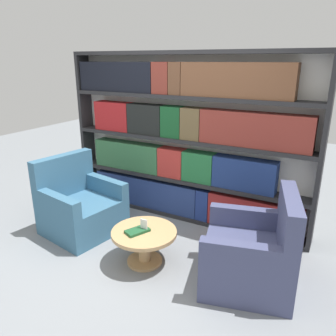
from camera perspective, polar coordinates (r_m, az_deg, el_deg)
ground_plane at (r=3.76m, az=-6.56°, el=-16.12°), size 14.00×14.00×0.00m
bookshelf at (r=4.38m, az=2.84°, el=4.60°), size 3.39×0.30×2.23m
armchair_left at (r=4.37m, az=-15.06°, el=-6.68°), size 0.96×0.98×0.96m
armchair_right at (r=3.39m, az=14.45°, el=-14.38°), size 1.01×1.03×0.96m
coffee_table at (r=3.62m, az=-4.16°, el=-12.36°), size 0.70×0.70×0.38m
table_sign at (r=3.54m, az=-4.22°, el=-10.06°), size 0.08×0.06×0.14m
stray_book at (r=3.54m, az=-5.36°, el=-10.85°), size 0.23×0.28×0.03m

